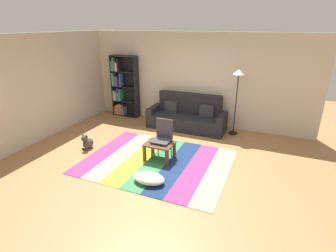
{
  "coord_description": "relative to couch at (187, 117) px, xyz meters",
  "views": [
    {
      "loc": [
        2.24,
        -4.91,
        2.89
      ],
      "look_at": [
        -0.0,
        0.39,
        0.65
      ],
      "focal_mm": 28.1,
      "sensor_mm": 36.0,
      "label": 1
    }
  ],
  "objects": [
    {
      "name": "coffee_table",
      "position": [
        0.07,
        -2.1,
        -0.01
      ],
      "size": [
        0.63,
        0.51,
        0.39
      ],
      "color": "#513826",
      "rests_on": "rug"
    },
    {
      "name": "left_wall",
      "position": [
        -3.32,
        -1.27,
        1.01
      ],
      "size": [
        0.1,
        5.5,
        2.7
      ],
      "primitive_type": "cube",
      "color": "beige",
      "rests_on": "ground_plane"
    },
    {
      "name": "rug",
      "position": [
        0.07,
        -2.23,
        -0.33
      ],
      "size": [
        3.17,
        2.46,
        0.01
      ],
      "color": "#843370",
      "rests_on": "ground_plane"
    },
    {
      "name": "pouf",
      "position": [
        0.28,
        -3.05,
        -0.23
      ],
      "size": [
        0.64,
        0.4,
        0.19
      ],
      "primitive_type": "ellipsoid",
      "color": "white",
      "rests_on": "rug"
    },
    {
      "name": "bookshelf",
      "position": [
        -2.37,
        0.29,
        0.62
      ],
      "size": [
        0.9,
        0.28,
        1.98
      ],
      "color": "black",
      "rests_on": "ground_plane"
    },
    {
      "name": "couch",
      "position": [
        0.0,
        0.0,
        0.0
      ],
      "size": [
        2.26,
        0.8,
        1.0
      ],
      "color": "black",
      "rests_on": "ground_plane"
    },
    {
      "name": "back_wall",
      "position": [
        0.08,
        0.53,
        1.01
      ],
      "size": [
        6.8,
        0.1,
        2.7
      ],
      "primitive_type": "cube",
      "color": "beige",
      "rests_on": "ground_plane"
    },
    {
      "name": "folding_chair",
      "position": [
        0.08,
        -1.94,
        0.2
      ],
      "size": [
        0.4,
        0.4,
        0.9
      ],
      "rotation": [
        0.0,
        0.0,
        -0.46
      ],
      "color": "#38383D",
      "rests_on": "ground_plane"
    },
    {
      "name": "dog",
      "position": [
        -1.81,
        -2.29,
        -0.18
      ],
      "size": [
        0.22,
        0.35,
        0.4
      ],
      "color": "#473D33",
      "rests_on": "ground_plane"
    },
    {
      "name": "ground_plane",
      "position": [
        0.08,
        -2.02,
        -0.34
      ],
      "size": [
        14.0,
        14.0,
        0.0
      ],
      "primitive_type": "plane",
      "color": "#9E7042"
    },
    {
      "name": "standing_lamp",
      "position": [
        1.35,
        0.09,
        1.17
      ],
      "size": [
        0.32,
        0.32,
        1.81
      ],
      "color": "black",
      "rests_on": "ground_plane"
    },
    {
      "name": "tv_remote",
      "position": [
        0.14,
        -2.17,
        0.08
      ],
      "size": [
        0.08,
        0.16,
        0.02
      ],
      "primitive_type": "cube",
      "rotation": [
        0.0,
        0.0,
        0.28
      ],
      "color": "black",
      "rests_on": "coffee_table"
    }
  ]
}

